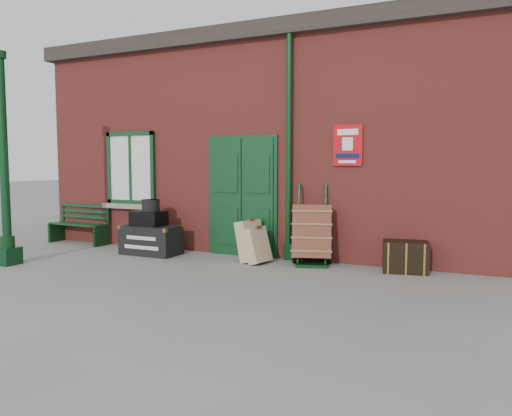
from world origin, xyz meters
The scene contains 11 objects.
ground centered at (0.00, 0.00, 0.00)m, with size 80.00×80.00×0.00m, color gray.
station_building centered at (0.00, 3.49, 2.16)m, with size 10.30×4.30×4.36m.
canopy_column centered at (-3.60, -1.00, 1.41)m, with size 0.34×0.34×3.61m.
bench centered at (-4.20, 1.32, 0.44)m, with size 1.44×0.51×0.88m.
houdini_trunk centered at (-1.95, 0.85, 0.28)m, with size 1.11×0.61×0.55m, color black.
strongbox centered at (-2.00, 0.85, 0.69)m, with size 0.61×0.44×0.28m, color black.
hatbox centered at (-1.97, 0.88, 0.94)m, with size 0.33×0.33×0.22m, color black.
suitcase_back centered at (0.10, 0.99, 0.38)m, with size 0.21×0.52×0.72m, color tan.
suitcase_front centered at (0.28, 0.89, 0.32)m, with size 0.19×0.47×0.62m, color tan.
porter_trolley centered at (1.16, 1.23, 0.53)m, with size 0.83×0.87×1.36m.
dark_trunk centered at (2.72, 1.25, 0.25)m, with size 0.70×0.45×0.50m, color black.
Camera 1 is at (3.87, -6.90, 1.72)m, focal length 35.00 mm.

